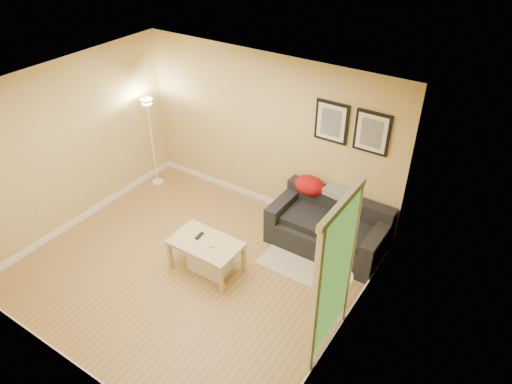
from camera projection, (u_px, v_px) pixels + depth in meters
floor at (191, 269)px, 6.75m from camera, size 4.50×4.50×0.00m
ceiling at (174, 97)px, 5.30m from camera, size 4.50×4.50×0.00m
wall_back at (267, 134)px, 7.41m from camera, size 4.50×0.00×4.50m
wall_front at (50, 288)px, 4.64m from camera, size 4.50×0.00×4.50m
wall_left at (69, 147)px, 7.06m from camera, size 0.00×4.00×4.00m
wall_right at (346, 259)px, 4.99m from camera, size 0.00×4.00×4.00m
baseboard_back at (266, 200)px, 8.10m from camera, size 4.50×0.02×0.10m
baseboard_front at (77, 367)px, 5.34m from camera, size 4.50×0.02×0.10m
baseboard_left at (86, 215)px, 7.75m from camera, size 0.02×4.00×0.10m
baseboard_right at (334, 336)px, 5.69m from camera, size 0.02×4.00×0.10m
sofa at (328, 226)px, 6.97m from camera, size 1.70×0.90×0.75m
red_throw at (309, 185)px, 7.16m from camera, size 0.48×0.36×0.28m
plaid_throw at (339, 192)px, 6.98m from camera, size 0.45×0.32×0.10m
framed_print_left at (332, 122)px, 6.62m from camera, size 0.50×0.04×0.60m
framed_print_right at (372, 133)px, 6.35m from camera, size 0.50×0.04×0.60m
area_rug at (306, 262)px, 6.86m from camera, size 1.25×0.85×0.01m
green_runner at (208, 253)px, 7.03m from camera, size 0.70×0.50×0.01m
coffee_table at (207, 256)px, 6.62m from camera, size 1.00×0.63×0.49m
remote_control at (199, 236)px, 6.58m from camera, size 0.06×0.16×0.02m
tape_roll at (211, 246)px, 6.39m from camera, size 0.07×0.07×0.03m
storage_bin at (210, 260)px, 6.65m from camera, size 0.56×0.41×0.34m
side_table at (336, 292)px, 5.98m from camera, size 0.38×0.38×0.57m
book_stack at (337, 273)px, 5.80m from camera, size 0.26×0.29×0.08m
floor_lamp at (153, 145)px, 8.23m from camera, size 0.21×0.21×1.63m
doorway at (333, 284)px, 5.07m from camera, size 0.12×1.01×2.13m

